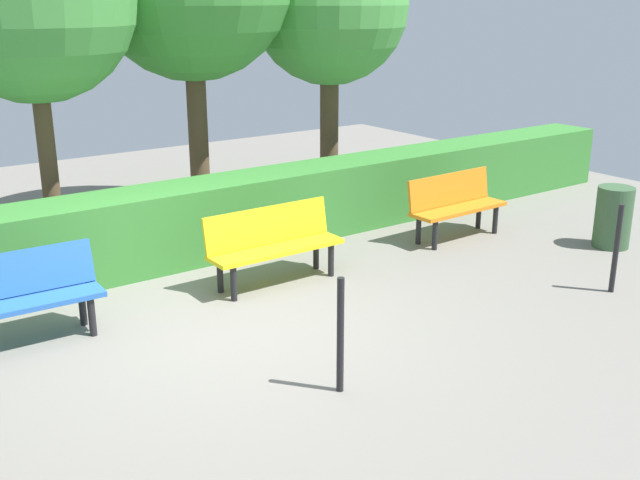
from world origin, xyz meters
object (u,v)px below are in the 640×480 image
object	(u,v)px
tree_near	(330,7)
bench_blue	(22,294)
bench_orange	(455,203)
bench_yellow	(273,242)
trash_bin	(613,217)

from	to	relation	value
tree_near	bench_blue	bearing A→B (deg)	25.51
bench_orange	bench_blue	world-z (taller)	bench_orange
bench_yellow	tree_near	world-z (taller)	tree_near
bench_yellow	bench_blue	world-z (taller)	bench_yellow
bench_blue	tree_near	world-z (taller)	tree_near
bench_orange	tree_near	bearing A→B (deg)	-88.35
bench_yellow	tree_near	size ratio (longest dim) A/B	0.38
bench_blue	trash_bin	size ratio (longest dim) A/B	1.79
trash_bin	bench_blue	bearing A→B (deg)	-12.34
bench_blue	trash_bin	xyz separation A→B (m)	(-6.99, 1.53, -0.08)
bench_blue	trash_bin	world-z (taller)	bench_blue
bench_yellow	bench_blue	distance (m)	2.73
bench_yellow	trash_bin	xyz separation A→B (m)	(-4.26, 1.49, -0.08)
bench_blue	trash_bin	bearing A→B (deg)	169.73
bench_yellow	tree_near	distance (m)	4.56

